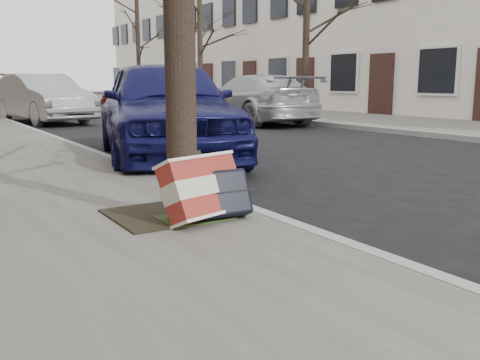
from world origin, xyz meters
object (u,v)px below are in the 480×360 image
suitcase_red (203,188)px  suitcase_navy (217,194)px  car_near_front (165,108)px  car_near_mid (43,98)px

suitcase_red → suitcase_navy: suitcase_red is taller
car_near_front → car_near_mid: car_near_front is taller
suitcase_red → suitcase_navy: 0.12m
suitcase_navy → suitcase_red: bearing=169.4°
suitcase_navy → car_near_mid: 12.88m
suitcase_red → car_near_mid: size_ratio=0.16×
suitcase_red → car_near_mid: (1.54, 12.77, 0.33)m
car_near_front → car_near_mid: (0.02, 8.69, -0.08)m
car_near_mid → car_near_front: bearing=-99.6°
car_near_front → car_near_mid: bearing=105.4°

